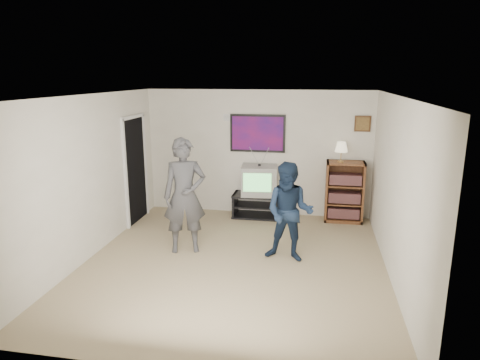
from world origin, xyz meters
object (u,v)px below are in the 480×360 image
(bookshelf, at_px, (344,192))
(person_tall, at_px, (185,196))
(media_stand, at_px, (257,205))
(crt_television, at_px, (259,180))
(person_short, at_px, (289,212))

(bookshelf, distance_m, person_tall, 3.24)
(media_stand, relative_size, crt_television, 1.38)
(crt_television, bearing_deg, media_stand, 174.28)
(crt_television, xyz_separation_m, person_short, (0.72, -1.95, 0.01))
(bookshelf, height_order, person_tall, person_tall)
(media_stand, bearing_deg, bookshelf, 1.57)
(crt_television, height_order, bookshelf, bookshelf)
(person_short, bearing_deg, crt_television, 117.89)
(media_stand, relative_size, person_short, 0.62)
(media_stand, relative_size, person_tall, 0.51)
(bookshelf, xyz_separation_m, person_tall, (-2.58, -1.93, 0.33))
(person_tall, bearing_deg, crt_television, 45.14)
(crt_television, relative_size, person_tall, 0.37)
(person_tall, height_order, person_short, person_tall)
(person_short, bearing_deg, media_stand, 119.07)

